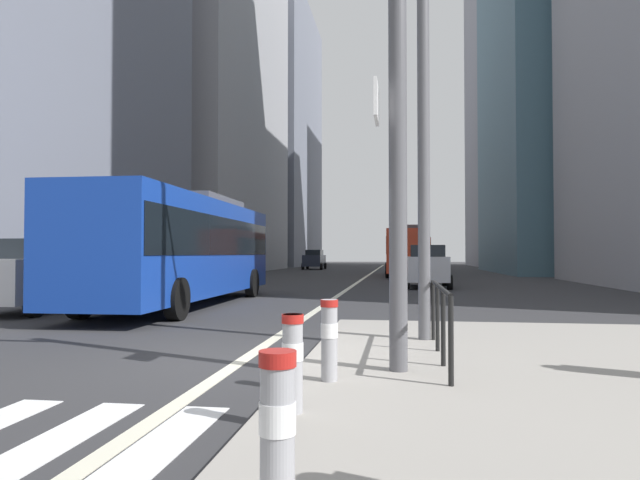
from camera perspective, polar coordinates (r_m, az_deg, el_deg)
The scene contains 18 objects.
ground_plane at distance 27.95m, azimuth 3.54°, elevation -4.60°, with size 160.00×160.00×0.00m, color #303033.
lane_centre_line at distance 37.91m, azimuth 4.77°, elevation -3.75°, with size 0.20×80.00×0.01m, color beige.
office_tower_left_mid at distance 52.24m, azimuth -12.95°, elevation 13.60°, with size 12.61×23.22×30.12m, color #9E9EA3.
office_tower_left_far at distance 76.32m, azimuth -5.93°, elevation 10.41°, with size 13.02×22.48×34.37m, color slate.
office_tower_right_mid at distance 52.06m, azimuth 25.13°, elevation 14.52°, with size 13.96×18.50×31.46m, color slate.
office_tower_right_far at distance 74.42m, azimuth 19.83°, elevation 12.12°, with size 11.37×17.86×37.73m, color gray.
city_bus_blue_oncoming at distance 17.12m, azimuth -13.76°, elevation -0.43°, with size 2.84×11.10×3.40m.
sedan_white_oncoming at distance 16.96m, azimuth -26.86°, elevation -3.16°, with size 2.09×4.33×1.94m.
city_bus_red_receding at distance 39.32m, azimuth 8.78°, elevation -0.99°, with size 2.75×11.32×3.40m.
city_bus_red_distant at distance 58.12m, azimuth 9.70°, elevation -1.12°, with size 2.83×10.92×3.40m.
car_oncoming_mid at distance 55.48m, azimuth -0.59°, elevation -2.00°, with size 2.04×4.15×1.94m.
car_receding_near at distance 26.10m, azimuth 10.88°, elevation -2.63°, with size 2.05×4.37×1.94m.
traffic_signal_gantry at distance 7.49m, azimuth -8.18°, elevation 18.51°, with size 5.95×0.65×6.00m.
street_lamp_post at distance 10.01m, azimuth 10.52°, elevation 20.49°, with size 5.50×0.32×8.00m.
bollard_front at distance 3.02m, azimuth -4.39°, elevation -18.78°, with size 0.20×0.20×0.90m.
bollard_left at distance 5.03m, azimuth -2.82°, elevation -11.95°, with size 0.20×0.20×0.87m.
bollard_right at distance 6.23m, azimuth 0.96°, elevation -9.77°, with size 0.20×0.20×0.89m.
pedestrian_railing at distance 7.71m, azimuth 12.20°, elevation -6.67°, with size 0.06×3.25×0.98m.
Camera 1 is at (2.27, -7.81, 1.55)m, focal length 31.23 mm.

